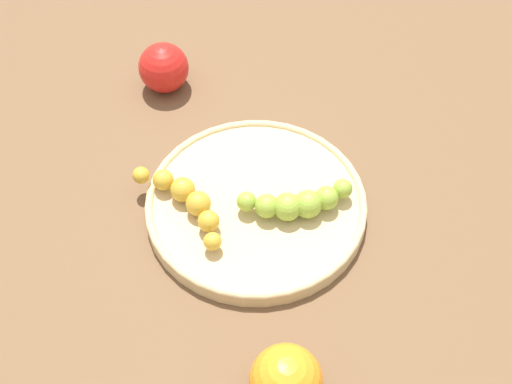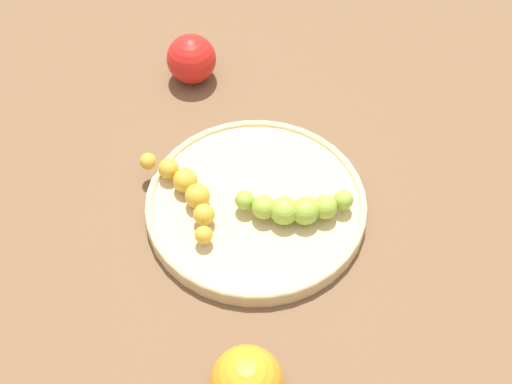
{
  "view_description": "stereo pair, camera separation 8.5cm",
  "coord_description": "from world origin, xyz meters",
  "px_view_note": "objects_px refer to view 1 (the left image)",
  "views": [
    {
      "loc": [
        0.4,
        0.34,
        0.71
      ],
      "look_at": [
        0.0,
        0.0,
        0.04
      ],
      "focal_mm": 48.98,
      "sensor_mm": 36.0,
      "label": 1
    },
    {
      "loc": [
        0.34,
        0.4,
        0.71
      ],
      "look_at": [
        0.0,
        0.0,
        0.04
      ],
      "focal_mm": 48.98,
      "sensor_mm": 36.0,
      "label": 2
    }
  ],
  "objects_px": {
    "fruit_bowl": "(256,205)",
    "orange_fruit": "(286,381)",
    "banana_green": "(297,203)",
    "apple_red": "(164,68)",
    "banana_spotted": "(186,199)"
  },
  "relations": [
    {
      "from": "banana_spotted",
      "to": "banana_green",
      "type": "distance_m",
      "value": 0.14
    },
    {
      "from": "apple_red",
      "to": "orange_fruit",
      "type": "relative_size",
      "value": 0.95
    },
    {
      "from": "apple_red",
      "to": "orange_fruit",
      "type": "xyz_separation_m",
      "value": [
        0.25,
        0.43,
        0.0
      ]
    },
    {
      "from": "banana_spotted",
      "to": "banana_green",
      "type": "height_order",
      "value": "banana_green"
    },
    {
      "from": "fruit_bowl",
      "to": "banana_green",
      "type": "bearing_deg",
      "value": 113.23
    },
    {
      "from": "fruit_bowl",
      "to": "orange_fruit",
      "type": "bearing_deg",
      "value": 47.53
    },
    {
      "from": "fruit_bowl",
      "to": "banana_green",
      "type": "distance_m",
      "value": 0.06
    },
    {
      "from": "banana_green",
      "to": "apple_red",
      "type": "relative_size",
      "value": 1.61
    },
    {
      "from": "fruit_bowl",
      "to": "banana_green",
      "type": "xyz_separation_m",
      "value": [
        -0.02,
        0.05,
        0.02
      ]
    },
    {
      "from": "banana_green",
      "to": "orange_fruit",
      "type": "distance_m",
      "value": 0.23
    },
    {
      "from": "fruit_bowl",
      "to": "orange_fruit",
      "type": "height_order",
      "value": "orange_fruit"
    },
    {
      "from": "banana_spotted",
      "to": "fruit_bowl",
      "type": "bearing_deg",
      "value": -37.12
    },
    {
      "from": "banana_green",
      "to": "apple_red",
      "type": "distance_m",
      "value": 0.3
    },
    {
      "from": "orange_fruit",
      "to": "banana_spotted",
      "type": "bearing_deg",
      "value": -113.24
    },
    {
      "from": "apple_red",
      "to": "banana_green",
      "type": "bearing_deg",
      "value": 77.28
    }
  ]
}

